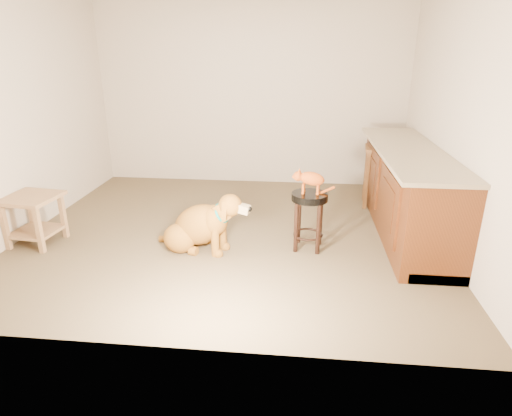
# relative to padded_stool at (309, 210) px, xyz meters

# --- Properties ---
(floor) EXTENTS (4.50, 4.00, 0.01)m
(floor) POSITION_rel_padded_stool_xyz_m (-0.85, 0.31, -0.42)
(floor) COLOR brown
(floor) RESTS_ON ground
(room_shell) EXTENTS (4.54, 4.04, 2.62)m
(room_shell) POSITION_rel_padded_stool_xyz_m (-0.85, 0.31, 1.25)
(room_shell) COLOR #BDAD98
(room_shell) RESTS_ON ground
(cabinet_run) EXTENTS (0.70, 2.56, 0.94)m
(cabinet_run) POSITION_rel_padded_stool_xyz_m (1.09, 0.61, 0.01)
(cabinet_run) COLOR #4A230D
(cabinet_run) RESTS_ON ground
(padded_stool) EXTENTS (0.37, 0.37, 0.60)m
(padded_stool) POSITION_rel_padded_stool_xyz_m (0.00, 0.00, 0.00)
(padded_stool) COLOR black
(padded_stool) RESTS_ON ground
(wood_stool) EXTENTS (0.46, 0.46, 0.78)m
(wood_stool) POSITION_rel_padded_stool_xyz_m (0.93, 1.41, -0.02)
(wood_stool) COLOR brown
(wood_stool) RESTS_ON ground
(side_table) EXTENTS (0.56, 0.56, 0.53)m
(side_table) POSITION_rel_padded_stool_xyz_m (-2.85, -0.18, -0.08)
(side_table) COLOR olive
(side_table) RESTS_ON ground
(golden_retriever) EXTENTS (1.04, 0.60, 0.68)m
(golden_retriever) POSITION_rel_padded_stool_xyz_m (-1.10, -0.14, -0.17)
(golden_retriever) COLOR brown
(golden_retriever) RESTS_ON ground
(tabby_kitten) EXTENTS (0.44, 0.15, 0.27)m
(tabby_kitten) POSITION_rel_padded_stool_xyz_m (-0.01, 0.00, 0.32)
(tabby_kitten) COLOR #A04010
(tabby_kitten) RESTS_ON padded_stool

